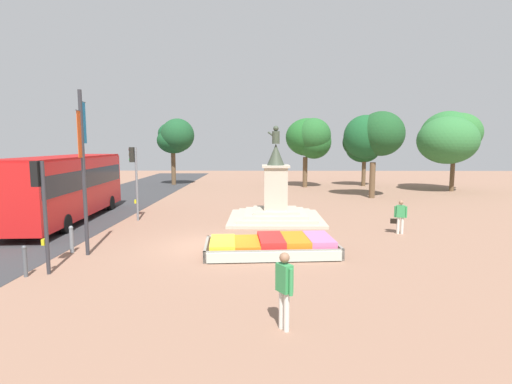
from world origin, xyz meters
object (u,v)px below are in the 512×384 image
(statue_monument, at_px, (275,203))
(city_bus, at_px, (66,184))
(pedestrian_with_handbag, at_px, (400,215))
(kerb_bollard_mid_a, at_px, (72,239))
(traffic_light_near_crossing, at_px, (41,197))
(kerb_bollard_south, at_px, (25,260))
(traffic_light_mid_block, at_px, (134,171))
(flower_planter, at_px, (273,246))
(banner_pole, at_px, (83,166))
(pedestrian_near_planter, at_px, (284,285))

(statue_monument, bearing_deg, city_bus, -177.32)
(statue_monument, height_order, pedestrian_with_handbag, statue_monument)
(kerb_bollard_mid_a, bearing_deg, traffic_light_near_crossing, -82.06)
(statue_monument, height_order, kerb_bollard_south, statue_monument)
(traffic_light_mid_block, bearing_deg, flower_planter, -41.70)
(statue_monument, distance_m, banner_pole, 10.51)
(traffic_light_mid_block, relative_size, banner_pole, 0.65)
(flower_planter, relative_size, banner_pole, 0.85)
(banner_pole, height_order, pedestrian_near_planter, banner_pole)
(traffic_light_near_crossing, bearing_deg, pedestrian_near_planter, -26.90)
(flower_planter, height_order, kerb_bollard_south, kerb_bollard_south)
(traffic_light_mid_block, bearing_deg, kerb_bollard_south, -93.34)
(banner_pole, distance_m, pedestrian_near_planter, 9.56)
(traffic_light_mid_block, relative_size, kerb_bollard_mid_a, 3.81)
(flower_planter, distance_m, traffic_light_mid_block, 10.09)
(banner_pole, distance_m, kerb_bollard_mid_a, 2.91)
(pedestrian_with_handbag, bearing_deg, traffic_light_mid_block, 166.92)
(flower_planter, bearing_deg, kerb_bollard_south, -160.24)
(statue_monument, relative_size, pedestrian_near_planter, 2.89)
(statue_monument, relative_size, banner_pole, 0.84)
(statue_monument, height_order, traffic_light_near_crossing, statue_monument)
(traffic_light_near_crossing, distance_m, banner_pole, 2.43)
(pedestrian_with_handbag, xyz_separation_m, kerb_bollard_mid_a, (-13.69, -3.42, -0.33))
(flower_planter, bearing_deg, pedestrian_near_planter, -89.48)
(statue_monument, distance_m, traffic_light_near_crossing, 12.25)
(banner_pole, distance_m, city_bus, 7.86)
(banner_pole, bearing_deg, pedestrian_with_handbag, 16.03)
(pedestrian_with_handbag, height_order, kerb_bollard_mid_a, pedestrian_with_handbag)
(pedestrian_with_handbag, bearing_deg, traffic_light_near_crossing, -155.89)
(statue_monument, height_order, kerb_bollard_mid_a, statue_monument)
(kerb_bollard_south, xyz_separation_m, kerb_bollard_mid_a, (0.12, 2.83, 0.02))
(traffic_light_near_crossing, relative_size, kerb_bollard_south, 3.60)
(pedestrian_near_planter, xyz_separation_m, kerb_bollard_south, (-7.91, 3.49, -0.51))
(traffic_light_mid_block, bearing_deg, city_bus, -177.30)
(city_bus, xyz_separation_m, pedestrian_near_planter, (11.05, -12.65, -0.97))
(flower_planter, distance_m, kerb_bollard_mid_a, 7.74)
(banner_pole, xyz_separation_m, pedestrian_near_planter, (7.05, -6.02, -2.31))
(banner_pole, bearing_deg, flower_planter, 2.41)
(traffic_light_near_crossing, height_order, kerb_bollard_mid_a, traffic_light_near_crossing)
(city_bus, bearing_deg, traffic_light_near_crossing, -67.83)
(city_bus, bearing_deg, kerb_bollard_south, -71.05)
(flower_planter, bearing_deg, city_bus, 150.05)
(traffic_light_near_crossing, bearing_deg, city_bus, 112.17)
(flower_planter, xyz_separation_m, traffic_light_near_crossing, (-7.38, -2.54, 2.22))
(flower_planter, height_order, traffic_light_mid_block, traffic_light_mid_block)
(traffic_light_mid_block, height_order, kerb_bollard_south, traffic_light_mid_block)
(pedestrian_with_handbag, distance_m, pedestrian_near_planter, 11.39)
(flower_planter, xyz_separation_m, statue_monument, (0.32, 6.86, 0.68))
(kerb_bollard_mid_a, bearing_deg, pedestrian_with_handbag, 14.01)
(traffic_light_near_crossing, xyz_separation_m, pedestrian_with_handbag, (13.34, 5.97, -1.62))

